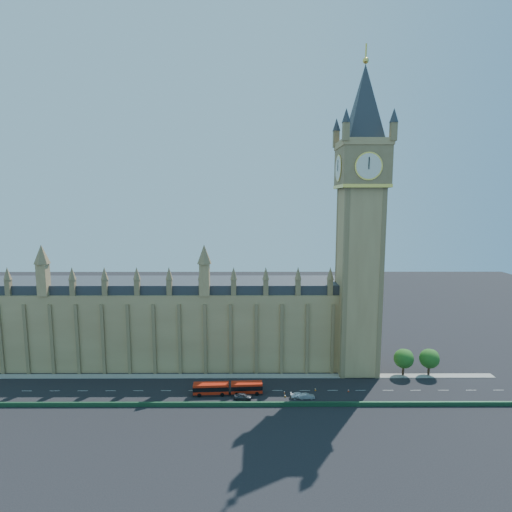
{
  "coord_description": "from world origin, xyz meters",
  "views": [
    {
      "loc": [
        5.53,
        -108.69,
        53.6
      ],
      "look_at": [
        5.94,
        10.0,
        37.79
      ],
      "focal_mm": 28.0,
      "sensor_mm": 36.0,
      "label": 1
    }
  ],
  "objects_px": {
    "red_bus": "(228,388)",
    "car_white": "(299,395)",
    "car_silver": "(307,396)",
    "car_grey": "(243,396)"
  },
  "relations": [
    {
      "from": "red_bus",
      "to": "car_white",
      "type": "distance_m",
      "value": 20.09
    },
    {
      "from": "red_bus",
      "to": "car_grey",
      "type": "bearing_deg",
      "value": -37.01
    },
    {
      "from": "car_grey",
      "to": "red_bus",
      "type": "bearing_deg",
      "value": 59.82
    },
    {
      "from": "red_bus",
      "to": "car_white",
      "type": "height_order",
      "value": "red_bus"
    },
    {
      "from": "car_grey",
      "to": "car_silver",
      "type": "distance_m",
      "value": 17.53
    },
    {
      "from": "red_bus",
      "to": "car_silver",
      "type": "relative_size",
      "value": 4.46
    },
    {
      "from": "red_bus",
      "to": "car_white",
      "type": "relative_size",
      "value": 4.03
    },
    {
      "from": "car_silver",
      "to": "red_bus",
      "type": "bearing_deg",
      "value": 79.73
    },
    {
      "from": "car_silver",
      "to": "car_white",
      "type": "height_order",
      "value": "car_silver"
    },
    {
      "from": "car_silver",
      "to": "car_white",
      "type": "relative_size",
      "value": 0.9
    }
  ]
}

